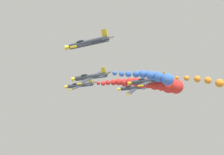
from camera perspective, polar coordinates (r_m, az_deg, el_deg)
airplane_lead at (r=87.43m, az=-5.99°, el=-1.42°), size 9.04×10.35×3.79m
smoke_trail_lead at (r=75.49m, az=7.78°, el=-1.25°), size 5.54×23.36×4.72m
airplane_left_inner at (r=70.76m, az=-4.07°, el=0.13°), size 8.74×10.35×4.53m
smoke_trail_left_inner at (r=61.43m, az=7.45°, el=0.20°), size 2.42×14.12×4.25m
airplane_right_inner at (r=89.34m, az=4.05°, el=-1.87°), size 8.46×10.35×5.09m
airplane_left_outer at (r=74.24m, az=6.65°, el=-0.62°), size 9.08×10.35×3.67m
airplane_right_outer at (r=57.60m, az=-4.54°, el=6.39°), size 9.05×10.35×3.78m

